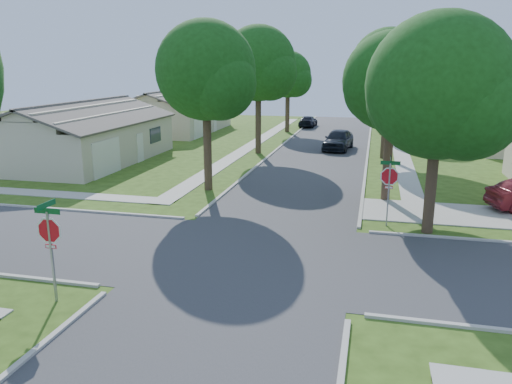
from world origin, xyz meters
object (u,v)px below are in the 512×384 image
at_px(stop_sign_ne, 389,179).
at_px(car_curb_west, 308,121).
at_px(car_curb_east, 338,139).
at_px(tree_ne_corner, 441,93).
at_px(stop_sign_sw, 50,235).
at_px(tree_w_near, 207,75).
at_px(tree_e_near, 394,86).
at_px(tree_e_far, 386,72).
at_px(house_nw_near, 83,140).
at_px(house_nw_far, 176,116).
at_px(tree_w_far, 288,77).
at_px(tree_e_mid, 389,71).
at_px(tree_w_mid, 259,67).

height_order(stop_sign_ne, car_curb_west, stop_sign_ne).
bearing_deg(car_curb_east, tree_ne_corner, -68.88).
xyz_separation_m(stop_sign_sw, tree_w_near, (0.06, 13.71, 4.08)).
bearing_deg(tree_e_near, stop_sign_sw, -124.59).
distance_m(stop_sign_ne, tree_w_near, 11.07).
bearing_deg(tree_e_far, house_nw_near, -137.50).
xyz_separation_m(stop_sign_sw, house_nw_far, (-11.29, 36.70, -0.51)).
relative_size(tree_e_near, tree_w_far, 1.03).
distance_m(tree_e_mid, car_curb_west, 20.25).
xyz_separation_m(tree_e_near, tree_ne_corner, (1.61, -4.80, -0.05)).
bearing_deg(stop_sign_sw, tree_e_mid, 69.80).
relative_size(house_nw_far, car_curb_west, 3.32).
height_order(house_nw_far, car_curb_west, house_nw_far).
bearing_deg(tree_e_near, car_curb_west, 104.97).
bearing_deg(tree_w_near, tree_e_far, 69.40).
relative_size(tree_e_far, car_curb_east, 1.81).
relative_size(house_nw_near, house_nw_far, 1.00).
relative_size(tree_ne_corner, house_nw_far, 0.64).
relative_size(tree_w_far, car_curb_west, 1.96).
relative_size(tree_e_mid, tree_e_far, 1.06).
bearing_deg(tree_w_mid, house_nw_far, 135.93).
bearing_deg(stop_sign_ne, house_nw_far, 127.16).
xyz_separation_m(tree_e_far, house_nw_near, (-20.75, -19.01, -4.46)).
distance_m(tree_e_far, house_nw_near, 28.49).
distance_m(stop_sign_ne, tree_e_far, 29.57).
bearing_deg(car_curb_west, tree_w_far, 74.67).
xyz_separation_m(tree_e_mid, house_nw_far, (-20.75, 10.99, -4.74)).
bearing_deg(tree_e_mid, tree_ne_corner, -84.55).
height_order(tree_w_mid, tree_ne_corner, tree_w_mid).
height_order(stop_sign_sw, house_nw_far, house_nw_far).
distance_m(tree_w_mid, tree_ne_corner, 20.10).
relative_size(stop_sign_ne, house_nw_far, 0.22).
bearing_deg(car_curb_west, stop_sign_sw, 89.70).
bearing_deg(tree_e_mid, tree_w_far, 125.90).
distance_m(tree_e_near, car_curb_east, 16.23).
distance_m(tree_w_far, house_nw_far, 12.19).
relative_size(tree_w_mid, tree_w_far, 1.19).
height_order(tree_e_near, car_curb_east, tree_e_near).
xyz_separation_m(tree_w_near, tree_ne_corner, (11.00, -4.80, -0.52)).
bearing_deg(car_curb_west, tree_ne_corner, 107.15).
bearing_deg(tree_e_far, stop_sign_ne, -90.10).
height_order(tree_e_far, house_nw_near, tree_e_far).
bearing_deg(tree_e_far, tree_ne_corner, -86.91).
height_order(stop_sign_sw, stop_sign_ne, same).
distance_m(tree_w_near, tree_ne_corner, 12.02).
bearing_deg(tree_w_far, tree_w_near, -89.99).
height_order(stop_sign_ne, tree_ne_corner, tree_ne_corner).
xyz_separation_m(tree_e_near, tree_e_far, (0.00, 25.00, 0.34)).
bearing_deg(stop_sign_sw, house_nw_far, 107.10).
xyz_separation_m(tree_w_near, car_curb_east, (5.84, 15.09, -5.29)).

